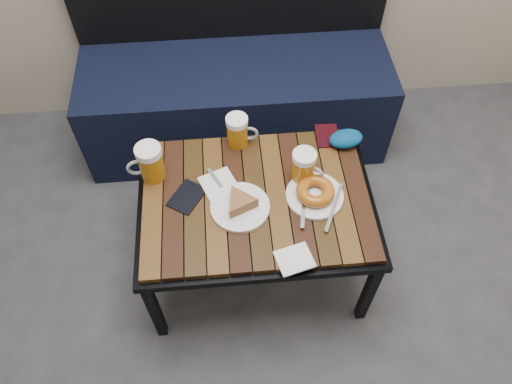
{
  "coord_description": "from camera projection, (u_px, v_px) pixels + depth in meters",
  "views": [
    {
      "loc": [
        -0.16,
        0.0,
        1.91
      ],
      "look_at": [
        -0.07,
        1.01,
        0.5
      ],
      "focal_mm": 35.0,
      "sensor_mm": 36.0,
      "label": 1
    }
  ],
  "objects": [
    {
      "name": "bench",
      "position": [
        236.0,
        93.0,
        2.35
      ],
      "size": [
        1.4,
        0.5,
        0.95
      ],
      "color": "black",
      "rests_on": "ground"
    },
    {
      "name": "cafe_table",
      "position": [
        256.0,
        204.0,
        1.79
      ],
      "size": [
        0.84,
        0.62,
        0.47
      ],
      "color": "black",
      "rests_on": "ground"
    },
    {
      "name": "beer_mug_left",
      "position": [
        150.0,
        163.0,
        1.75
      ],
      "size": [
        0.14,
        0.1,
        0.15
      ],
      "rotation": [
        0.0,
        0.0,
        3.29
      ],
      "color": "#A6650D",
      "rests_on": "cafe_table"
    },
    {
      "name": "beer_mug_centre",
      "position": [
        238.0,
        131.0,
        1.85
      ],
      "size": [
        0.12,
        0.09,
        0.13
      ],
      "rotation": [
        0.0,
        0.0,
        -0.12
      ],
      "color": "#A6650D",
      "rests_on": "cafe_table"
    },
    {
      "name": "beer_mug_right",
      "position": [
        304.0,
        167.0,
        1.75
      ],
      "size": [
        0.13,
        0.11,
        0.14
      ],
      "rotation": [
        0.0,
        0.0,
        -0.59
      ],
      "color": "#A6650D",
      "rests_on": "cafe_table"
    },
    {
      "name": "plate_pie",
      "position": [
        240.0,
        204.0,
        1.71
      ],
      "size": [
        0.21,
        0.21,
        0.06
      ],
      "color": "white",
      "rests_on": "cafe_table"
    },
    {
      "name": "plate_bagel",
      "position": [
        315.0,
        193.0,
        1.74
      ],
      "size": [
        0.21,
        0.26,
        0.06
      ],
      "color": "white",
      "rests_on": "cafe_table"
    },
    {
      "name": "napkin_left",
      "position": [
        219.0,
        184.0,
        1.78
      ],
      "size": [
        0.15,
        0.15,
        0.01
      ],
      "rotation": [
        0.0,
        0.0,
        0.38
      ],
      "color": "white",
      "rests_on": "cafe_table"
    },
    {
      "name": "napkin_right",
      "position": [
        294.0,
        259.0,
        1.61
      ],
      "size": [
        0.13,
        0.12,
        0.01
      ],
      "rotation": [
        0.0,
        0.0,
        0.26
      ],
      "color": "white",
      "rests_on": "cafe_table"
    },
    {
      "name": "passport_navy",
      "position": [
        187.0,
        197.0,
        1.75
      ],
      "size": [
        0.15,
        0.16,
        0.01
      ],
      "primitive_type": "cube",
      "rotation": [
        0.0,
        0.0,
        -0.58
      ],
      "color": "black",
      "rests_on": "cafe_table"
    },
    {
      "name": "passport_burgundy",
      "position": [
        327.0,
        136.0,
        1.92
      ],
      "size": [
        0.09,
        0.12,
        0.01
      ],
      "primitive_type": "cube",
      "rotation": [
        0.0,
        0.0,
        -0.04
      ],
      "color": "black",
      "rests_on": "cafe_table"
    },
    {
      "name": "knit_pouch",
      "position": [
        346.0,
        139.0,
        1.88
      ],
      "size": [
        0.14,
        0.11,
        0.06
      ],
      "primitive_type": "ellipsoid",
      "rotation": [
        0.0,
        0.0,
        0.17
      ],
      "color": "navy",
      "rests_on": "cafe_table"
    }
  ]
}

